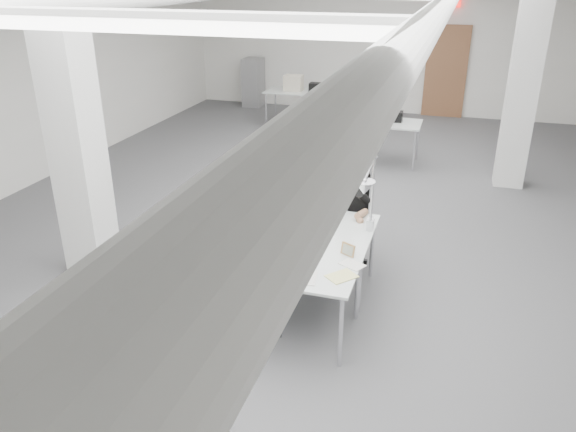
% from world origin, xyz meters
% --- Properties ---
extents(room_shell, '(10.04, 14.04, 3.24)m').
position_xyz_m(room_shell, '(0.04, 0.13, 1.69)').
color(room_shell, '#4F4F51').
rests_on(room_shell, ground).
extents(desk_main, '(1.80, 0.90, 0.02)m').
position_xyz_m(desk_main, '(0.00, -2.50, 0.74)').
color(desk_main, silver).
rests_on(desk_main, room_shell).
extents(desk_second, '(1.80, 0.90, 0.02)m').
position_xyz_m(desk_second, '(0.00, -1.60, 0.74)').
color(desk_second, silver).
rests_on(desk_second, room_shell).
extents(bg_desk_a, '(1.60, 0.80, 0.02)m').
position_xyz_m(bg_desk_a, '(0.20, 3.00, 0.74)').
color(bg_desk_a, silver).
rests_on(bg_desk_a, room_shell).
extents(bg_desk_b, '(1.60, 0.80, 0.02)m').
position_xyz_m(bg_desk_b, '(-1.80, 5.20, 0.74)').
color(bg_desk_b, silver).
rests_on(bg_desk_b, room_shell).
extents(filing_cabinet, '(0.45, 0.55, 1.20)m').
position_xyz_m(filing_cabinet, '(-3.50, 6.65, 0.60)').
color(filing_cabinet, gray).
rests_on(filing_cabinet, room_shell).
extents(office_chair, '(0.60, 0.60, 0.97)m').
position_xyz_m(office_chair, '(0.49, -0.95, 0.48)').
color(office_chair, black).
rests_on(office_chair, room_shell).
extents(seated_person, '(0.70, 0.78, 0.97)m').
position_xyz_m(seated_person, '(0.49, -1.00, 0.90)').
color(seated_person, black).
rests_on(seated_person, office_chair).
extents(monitor, '(0.39, 0.19, 0.50)m').
position_xyz_m(monitor, '(-0.52, -2.32, 1.01)').
color(monitor, silver).
rests_on(monitor, desk_main).
extents(pennant, '(0.41, 0.08, 0.44)m').
position_xyz_m(pennant, '(-0.27, -2.35, 1.06)').
color(pennant, maroon).
rests_on(pennant, monitor).
extents(keyboard, '(0.44, 0.17, 0.02)m').
position_xyz_m(keyboard, '(-0.34, -2.69, 0.77)').
color(keyboard, black).
rests_on(keyboard, desk_main).
extents(laptop, '(0.44, 0.36, 0.03)m').
position_xyz_m(laptop, '(-0.05, -2.81, 0.77)').
color(laptop, '#ADADB1').
rests_on(laptop, desk_main).
extents(mouse, '(0.10, 0.08, 0.04)m').
position_xyz_m(mouse, '(0.28, -2.74, 0.77)').
color(mouse, '#AFAFB4').
rests_on(mouse, desk_main).
extents(bankers_lamp, '(0.27, 0.13, 0.30)m').
position_xyz_m(bankers_lamp, '(0.04, -2.08, 0.91)').
color(bankers_lamp, gold).
rests_on(bankers_lamp, desk_main).
extents(desk_phone, '(0.22, 0.21, 0.05)m').
position_xyz_m(desk_phone, '(-0.69, -2.51, 0.78)').
color(desk_phone, black).
rests_on(desk_phone, desk_main).
extents(picture_frame_left, '(0.16, 0.05, 0.12)m').
position_xyz_m(picture_frame_left, '(-0.70, -2.14, 0.82)').
color(picture_frame_left, '#A67A47').
rests_on(picture_frame_left, desk_main).
extents(picture_frame_right, '(0.15, 0.10, 0.12)m').
position_xyz_m(picture_frame_right, '(0.74, -2.19, 0.81)').
color(picture_frame_right, '#B4844D').
rests_on(picture_frame_right, desk_main).
extents(desk_clock, '(0.11, 0.06, 0.11)m').
position_xyz_m(desk_clock, '(0.44, -2.08, 0.81)').
color(desk_clock, '#B4B4B9').
rests_on(desk_clock, desk_main).
extents(paper_stack_a, '(0.23, 0.30, 0.01)m').
position_xyz_m(paper_stack_a, '(0.47, -2.72, 0.76)').
color(paper_stack_a, silver).
rests_on(paper_stack_a, desk_main).
extents(paper_stack_b, '(0.31, 0.32, 0.01)m').
position_xyz_m(paper_stack_b, '(0.77, -2.61, 0.76)').
color(paper_stack_b, '#DBD783').
rests_on(paper_stack_b, desk_main).
extents(paper_stack_c, '(0.26, 0.24, 0.01)m').
position_xyz_m(paper_stack_c, '(0.82, -2.37, 0.76)').
color(paper_stack_c, silver).
rests_on(paper_stack_c, desk_main).
extents(beige_monitor, '(0.39, 0.38, 0.32)m').
position_xyz_m(beige_monitor, '(-0.26, -1.59, 0.91)').
color(beige_monitor, beige).
rests_on(beige_monitor, desk_second).
extents(architect_lamp, '(0.25, 0.64, 0.81)m').
position_xyz_m(architect_lamp, '(0.85, -1.81, 1.16)').
color(architect_lamp, silver).
rests_on(architect_lamp, desk_second).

